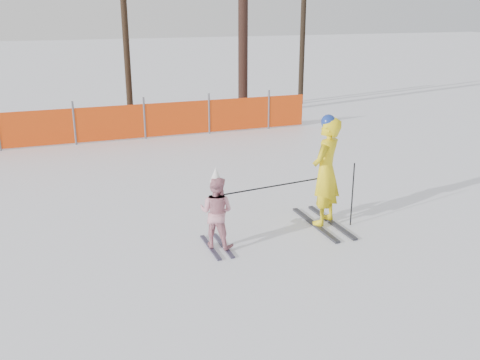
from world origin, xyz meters
The scene contains 6 objects.
ground centered at (0.00, 0.00, 0.00)m, with size 120.00×120.00×0.00m, color white.
adult centered at (1.58, 0.40, 1.01)m, with size 0.84×1.65×2.03m.
child centered at (-0.54, 0.15, 0.63)m, with size 0.73×0.98×1.38m.
ski_poles centered at (1.10, 0.25, 0.78)m, with size 2.46×0.25×1.17m.
safety_fence centered at (-3.66, 8.09, 0.56)m, with size 17.23×0.06×1.25m.
tree_trunks centered at (3.63, 10.86, 2.81)m, with size 7.29×1.74×5.70m.
Camera 1 is at (-2.96, -7.52, 3.79)m, focal length 40.00 mm.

